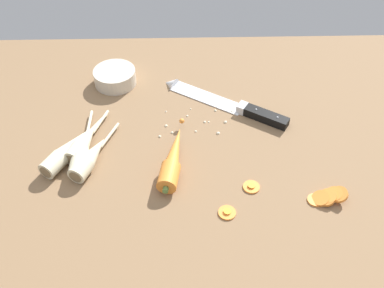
{
  "coord_description": "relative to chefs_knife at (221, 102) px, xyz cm",
  "views": [
    {
      "loc": [
        -1.68,
        -71.93,
        71.85
      ],
      "look_at": [
        0.0,
        -2.0,
        1.5
      ],
      "focal_mm": 41.22,
      "sensor_mm": 36.0,
      "label": 1
    }
  ],
  "objects": [
    {
      "name": "ground_plane",
      "position": [
        -7.79,
        -13.79,
        -2.65
      ],
      "size": [
        120.0,
        90.0,
        4.0
      ],
      "primitive_type": "cube",
      "color": "brown"
    },
    {
      "name": "chefs_knife",
      "position": [
        0.0,
        0.0,
        0.0
      ],
      "size": [
        31.11,
        21.45,
        4.18
      ],
      "color": "silver",
      "rests_on": "ground_plane"
    },
    {
      "name": "whole_carrot",
      "position": [
        -12.05,
        -20.79,
        1.45
      ],
      "size": [
        6.96,
        21.92,
        4.2
      ],
      "color": "orange",
      "rests_on": "ground_plane"
    },
    {
      "name": "parsnip_front",
      "position": [
        -32.06,
        -17.96,
        1.33
      ],
      "size": [
        4.0,
        21.41,
        4.0
      ],
      "color": "beige",
      "rests_on": "ground_plane"
    },
    {
      "name": "parsnip_mid_left",
      "position": [
        -35.45,
        -17.76,
        1.33
      ],
      "size": [
        12.64,
        20.37,
        4.0
      ],
      "color": "beige",
      "rests_on": "ground_plane"
    },
    {
      "name": "parsnip_mid_right",
      "position": [
        -30.02,
        -19.85,
        1.33
      ],
      "size": [
        9.4,
        18.16,
        4.0
      ],
      "color": "beige",
      "rests_on": "ground_plane"
    },
    {
      "name": "parsnip_back",
      "position": [
        -32.11,
        -15.07,
        1.33
      ],
      "size": [
        8.14,
        17.8,
        4.0
      ],
      "color": "beige",
      "rests_on": "ground_plane"
    },
    {
      "name": "carrot_slice_stack",
      "position": [
        19.38,
        -31.06,
        0.32
      ],
      "size": [
        8.06,
        4.21,
        3.25
      ],
      "color": "orange",
      "rests_on": "ground_plane"
    },
    {
      "name": "carrot_slice_stray_near",
      "position": [
        -1.25,
        -33.9,
        -0.29
      ],
      "size": [
        3.56,
        3.56,
        0.7
      ],
      "color": "orange",
      "rests_on": "ground_plane"
    },
    {
      "name": "carrot_slice_stray_mid",
      "position": [
        4.35,
        -27.45,
        -0.29
      ],
      "size": [
        3.54,
        3.54,
        0.7
      ],
      "color": "orange",
      "rests_on": "ground_plane"
    },
    {
      "name": "prep_bowl",
      "position": [
        -27.56,
        9.18,
        1.5
      ],
      "size": [
        11.0,
        11.0,
        4.0
      ],
      "color": "beige",
      "rests_on": "ground_plane"
    },
    {
      "name": "mince_crumbs",
      "position": [
        -4.25,
        -6.96,
        -0.28
      ],
      "size": [
        19.5,
        10.25,
        0.9
      ],
      "color": "beige",
      "rests_on": "ground_plane"
    }
  ]
}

